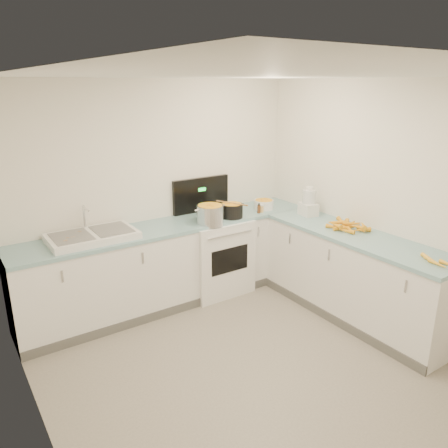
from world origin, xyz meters
TOP-DOWN VIEW (x-y plane):
  - floor at (0.00, 0.00)m, footprint 3.50×4.00m
  - ceiling at (0.00, 0.00)m, footprint 3.50×4.00m
  - wall_back at (0.00, 2.00)m, footprint 3.50×0.00m
  - wall_left at (-1.75, 0.00)m, footprint 0.00×4.00m
  - wall_right at (1.75, 0.00)m, footprint 0.00×4.00m
  - counter_back at (0.00, 1.70)m, footprint 3.50×0.62m
  - counter_right at (1.45, 0.30)m, footprint 0.62×2.20m
  - stove at (0.55, 1.69)m, footprint 0.76×0.65m
  - sink at (-0.90, 1.70)m, footprint 0.86×0.52m
  - steel_pot at (0.39, 1.51)m, footprint 0.37×0.37m
  - black_pot at (0.71, 1.55)m, footprint 0.28×0.28m
  - wooden_spoon at (0.71, 1.55)m, footprint 0.20×0.39m
  - mixing_bowl at (1.26, 1.62)m, footprint 0.30×0.30m
  - extract_bottle at (1.09, 1.51)m, footprint 0.04×0.04m
  - spice_jar at (1.14, 1.52)m, footprint 0.05×0.05m
  - food_processor at (1.52, 1.11)m, footprint 0.20×0.23m
  - carrot_pile at (1.50, 0.49)m, footprint 0.42×0.46m
  - peeled_carrots at (1.40, -0.60)m, footprint 0.15×0.35m
  - peelings at (-1.13, 1.68)m, footprint 0.24×0.23m

SIDE VIEW (x-z plane):
  - floor at x=0.00m, z-range 0.00..0.00m
  - counter_back at x=0.00m, z-range 0.00..0.94m
  - counter_right at x=1.45m, z-range 0.00..0.94m
  - stove at x=0.55m, z-range -0.21..1.15m
  - peeled_carrots at x=1.40m, z-range 0.94..0.98m
  - sink at x=-0.90m, z-range 0.82..1.13m
  - carrot_pile at x=1.50m, z-range 0.93..1.02m
  - spice_jar at x=1.14m, z-range 0.94..1.02m
  - extract_bottle at x=1.09m, z-range 0.94..1.04m
  - mixing_bowl at x=1.26m, z-range 0.94..1.05m
  - black_pot at x=0.71m, z-range 0.92..1.10m
  - peelings at x=-1.13m, z-range 1.01..1.02m
  - steel_pot at x=0.39m, z-range 0.92..1.15m
  - food_processor at x=1.52m, z-range 0.92..1.26m
  - wooden_spoon at x=0.71m, z-range 1.11..1.12m
  - wall_back at x=0.00m, z-range 0.00..2.50m
  - wall_left at x=-1.75m, z-range 0.00..2.50m
  - wall_right at x=1.75m, z-range 0.00..2.50m
  - ceiling at x=0.00m, z-range 2.50..2.50m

